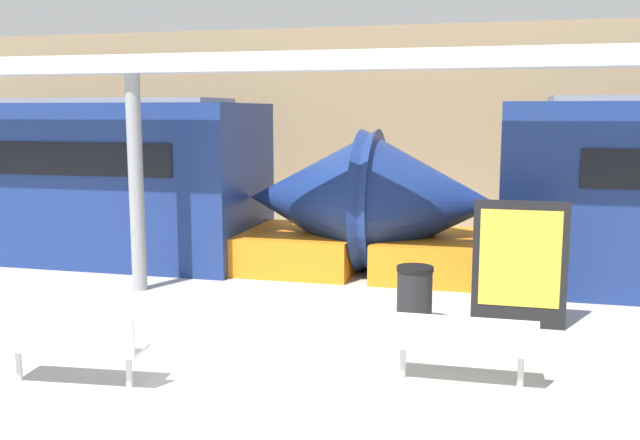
% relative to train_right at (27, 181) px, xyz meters
% --- Properties ---
extents(ground_plane, '(60.00, 60.00, 0.00)m').
position_rel_train_right_xyz_m(ground_plane, '(7.00, -6.76, -1.51)').
color(ground_plane, '#B2AFA8').
extents(station_wall, '(56.00, 0.20, 5.00)m').
position_rel_train_right_xyz_m(station_wall, '(7.00, 4.74, 0.99)').
color(station_wall, '#9E8460').
rests_on(station_wall, ground_plane).
extents(train_right, '(14.69, 2.93, 3.20)m').
position_rel_train_right_xyz_m(train_right, '(0.00, 0.00, 0.00)').
color(train_right, navy).
rests_on(train_right, ground_plane).
extents(bench_near, '(1.64, 0.59, 0.80)m').
position_rel_train_right_xyz_m(bench_near, '(5.18, -6.40, -1.03)').
color(bench_near, silver).
rests_on(bench_near, ground_plane).
extents(bench_far, '(1.60, 0.46, 0.80)m').
position_rel_train_right_xyz_m(bench_far, '(9.26, -5.30, -1.03)').
color(bench_far, silver).
rests_on(bench_far, ground_plane).
extents(trash_bin, '(0.51, 0.51, 0.85)m').
position_rel_train_right_xyz_m(trash_bin, '(8.52, -3.31, -1.08)').
color(trash_bin, black).
rests_on(trash_bin, ground_plane).
extents(poster_board, '(1.26, 0.07, 1.76)m').
position_rel_train_right_xyz_m(poster_board, '(9.90, -2.96, -0.62)').
color(poster_board, black).
rests_on(poster_board, ground_plane).
extents(support_column_near, '(0.24, 0.24, 3.54)m').
position_rel_train_right_xyz_m(support_column_near, '(3.83, -2.37, 0.26)').
color(support_column_near, gray).
rests_on(support_column_near, ground_plane).
extents(canopy_beam, '(28.00, 0.60, 0.28)m').
position_rel_train_right_xyz_m(canopy_beam, '(3.83, -2.37, 2.17)').
color(canopy_beam, silver).
rests_on(canopy_beam, support_column_near).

